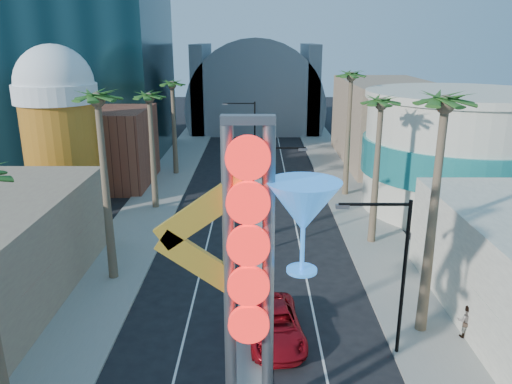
{
  "coord_description": "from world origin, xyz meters",
  "views": [
    {
      "loc": [
        0.31,
        -13.21,
        14.95
      ],
      "look_at": [
        0.21,
        20.24,
        4.59
      ],
      "focal_mm": 35.0,
      "sensor_mm": 36.0,
      "label": 1
    }
  ],
  "objects": [
    {
      "name": "sidewalk_west",
      "position": [
        -9.5,
        35.0,
        0.07
      ],
      "size": [
        5.0,
        100.0,
        0.15
      ],
      "primitive_type": "cube",
      "color": "gray",
      "rests_on": "ground"
    },
    {
      "name": "sidewalk_east",
      "position": [
        9.5,
        35.0,
        0.07
      ],
      "size": [
        5.0,
        100.0,
        0.15
      ],
      "primitive_type": "cube",
      "color": "gray",
      "rests_on": "ground"
    },
    {
      "name": "median",
      "position": [
        0.0,
        38.0,
        0.07
      ],
      "size": [
        1.6,
        84.0,
        0.15
      ],
      "primitive_type": "cube",
      "color": "gray",
      "rests_on": "ground"
    },
    {
      "name": "brick_filler_west",
      "position": [
        -16.0,
        38.0,
        4.0
      ],
      "size": [
        10.0,
        10.0,
        8.0
      ],
      "primitive_type": "cube",
      "color": "brown",
      "rests_on": "ground"
    },
    {
      "name": "filler_east",
      "position": [
        16.0,
        48.0,
        5.0
      ],
      "size": [
        10.0,
        20.0,
        10.0
      ],
      "primitive_type": "cube",
      "color": "#8F6F5C",
      "rests_on": "ground"
    },
    {
      "name": "beer_mug",
      "position": [
        -17.0,
        30.0,
        7.84
      ],
      "size": [
        7.0,
        7.0,
        14.5
      ],
      "color": "#BC7019",
      "rests_on": "ground"
    },
    {
      "name": "turquoise_building",
      "position": [
        18.0,
        30.0,
        5.25
      ],
      "size": [
        16.6,
        16.6,
        10.6
      ],
      "color": "#BDB5A0",
      "rests_on": "ground"
    },
    {
      "name": "canopy",
      "position": [
        0.0,
        72.0,
        4.31
      ],
      "size": [
        22.0,
        16.0,
        22.0
      ],
      "color": "slate",
      "rests_on": "ground"
    },
    {
      "name": "neon_sign",
      "position": [
        0.82,
        2.96,
        7.31
      ],
      "size": [
        6.53,
        2.6,
        12.55
      ],
      "color": "gray",
      "rests_on": "ground"
    },
    {
      "name": "streetlight_0",
      "position": [
        0.55,
        20.0,
        4.88
      ],
      "size": [
        3.79,
        0.25,
        8.0
      ],
      "color": "black",
      "rests_on": "ground"
    },
    {
      "name": "streetlight_1",
      "position": [
        -0.55,
        44.0,
        4.88
      ],
      "size": [
        3.79,
        0.25,
        8.0
      ],
      "color": "black",
      "rests_on": "ground"
    },
    {
      "name": "streetlight_2",
      "position": [
        6.72,
        8.0,
        4.83
      ],
      "size": [
        3.45,
        0.25,
        8.0
      ],
      "color": "black",
      "rests_on": "ground"
    },
    {
      "name": "palm_1",
      "position": [
        -9.0,
        16.0,
        10.82
      ],
      "size": [
        2.4,
        2.4,
        12.7
      ],
      "color": "brown",
      "rests_on": "ground"
    },
    {
      "name": "palm_2",
      "position": [
        -9.0,
        30.0,
        9.48
      ],
      "size": [
        2.4,
        2.4,
        11.2
      ],
      "color": "brown",
      "rests_on": "ground"
    },
    {
      "name": "palm_3",
      "position": [
        -9.0,
        42.0,
        9.48
      ],
      "size": [
        2.4,
        2.4,
        11.2
      ],
      "color": "brown",
      "rests_on": "ground"
    },
    {
      "name": "palm_5",
      "position": [
        9.0,
        10.0,
        11.27
      ],
      "size": [
        2.4,
        2.4,
        13.2
      ],
      "color": "brown",
      "rests_on": "ground"
    },
    {
      "name": "palm_6",
      "position": [
        9.0,
        22.0,
        9.93
      ],
      "size": [
        2.4,
        2.4,
        11.7
      ],
      "color": "brown",
      "rests_on": "ground"
    },
    {
      "name": "palm_7",
      "position": [
        9.0,
        34.0,
        10.82
      ],
      "size": [
        2.4,
        2.4,
        12.7
      ],
      "color": "brown",
      "rests_on": "ground"
    },
    {
      "name": "red_pickup",
      "position": [
        1.2,
        9.3,
        0.82
      ],
      "size": [
        3.3,
        6.13,
        1.64
      ],
      "primitive_type": "imported",
      "rotation": [
        0.0,
        0.0,
        0.1
      ],
      "color": "#A00C15",
      "rests_on": "ground"
    },
    {
      "name": "pedestrian_b",
      "position": [
        11.02,
        9.26,
        1.05
      ],
      "size": [
        1.04,
        0.92,
        1.81
      ],
      "primitive_type": "imported",
      "rotation": [
        0.0,
        0.0,
        2.83
      ],
      "color": "gray",
      "rests_on": "sidewalk_east"
    }
  ]
}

